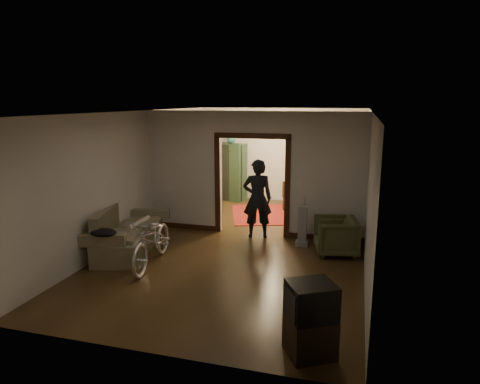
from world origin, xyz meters
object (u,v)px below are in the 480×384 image
at_px(armchair, 336,236).
at_px(desk, 312,193).
at_px(bicycle, 152,240).
at_px(person, 257,199).
at_px(locker, 231,172).
at_px(sofa, 127,229).

xyz_separation_m(armchair, desk, (-0.91, 3.98, 0.00)).
relative_size(bicycle, person, 1.04).
xyz_separation_m(bicycle, desk, (2.35, 5.48, -0.11)).
distance_m(bicycle, locker, 5.56).
bearing_deg(sofa, person, 19.65).
height_order(person, locker, person).
bearing_deg(armchair, person, -122.34).
distance_m(armchair, person, 1.95).
distance_m(sofa, armchair, 4.20).
relative_size(armchair, desk, 0.81).
xyz_separation_m(sofa, armchair, (4.08, 0.98, -0.10)).
height_order(person, desk, person).
distance_m(armchair, desk, 4.08).
height_order(bicycle, armchair, bicycle).
distance_m(bicycle, armchair, 3.59).
bearing_deg(sofa, desk, 42.03).
relative_size(sofa, bicycle, 1.11).
bearing_deg(person, armchair, 143.18).
xyz_separation_m(bicycle, armchair, (3.26, 1.51, -0.11)).
relative_size(person, locker, 1.02).
relative_size(armchair, locker, 0.47).
distance_m(locker, desk, 2.54).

